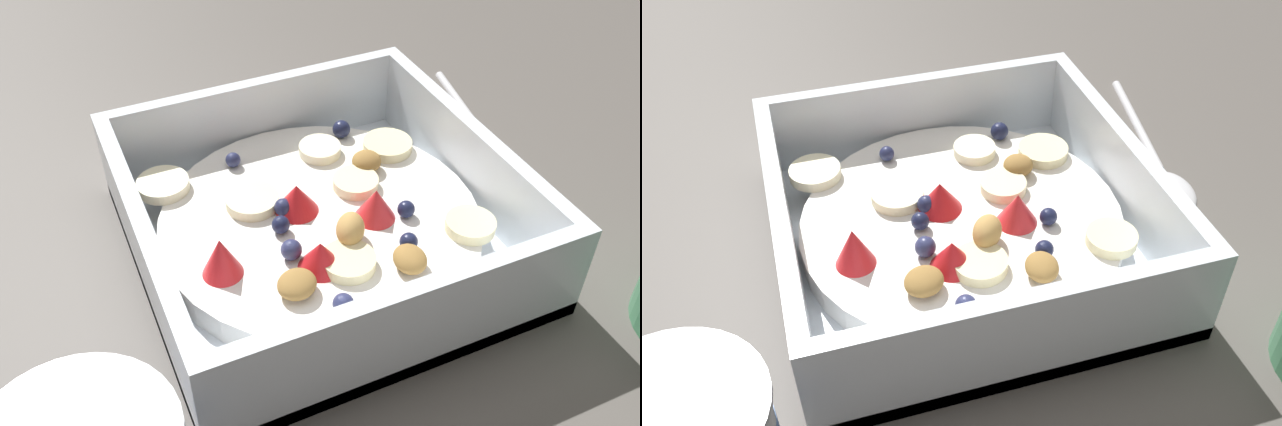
% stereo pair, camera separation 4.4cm
% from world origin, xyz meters
% --- Properties ---
extents(ground_plane, '(2.40, 2.40, 0.00)m').
position_xyz_m(ground_plane, '(0.00, 0.00, 0.00)').
color(ground_plane, '#56514C').
extents(fruit_bowl, '(0.23, 0.23, 0.07)m').
position_xyz_m(fruit_bowl, '(0.02, 0.01, 0.02)').
color(fruit_bowl, white).
rests_on(fruit_bowl, ground).
extents(spoon, '(0.05, 0.17, 0.01)m').
position_xyz_m(spoon, '(-0.15, -0.03, 0.00)').
color(spoon, silver).
rests_on(spoon, ground).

